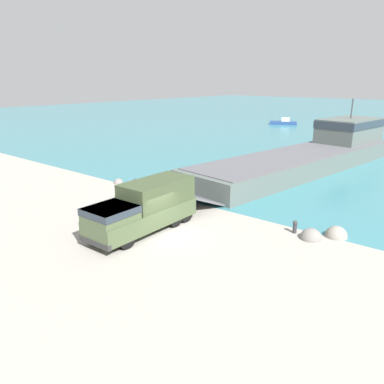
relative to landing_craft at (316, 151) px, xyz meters
The scene contains 10 objects.
ground_plane 25.44m from the landing_craft, 88.63° to the right, with size 240.00×240.00×0.00m, color #9E998E.
landing_craft is the anchor object (origin of this frame).
military_truck 25.70m from the landing_craft, 92.33° to the right, with size 2.72×7.90×3.12m.
soldier_on_ramp 25.41m from the landing_craft, 100.11° to the right, with size 0.48×0.32×1.68m.
moored_boat_a 40.77m from the landing_craft, 120.84° to the left, with size 6.06×4.26×1.47m.
mooring_bollard 21.05m from the landing_craft, 71.60° to the right, with size 0.30×0.30×0.84m.
shoreline_rock_a 21.63m from the landing_craft, 115.98° to the right, with size 1.19×1.19×1.19m, color gray.
shoreline_rock_b 21.69m from the landing_craft, 68.83° to the right, with size 1.33×1.33×1.33m, color gray.
shoreline_rock_c 20.92m from the landing_craft, 64.74° to the right, with size 1.37×1.37×1.37m, color gray.
shoreline_rock_d 22.38m from the landing_craft, 120.54° to the right, with size 0.92×0.92×0.92m, color gray.
Camera 1 is at (14.92, -15.79, 9.37)m, focal length 35.00 mm.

